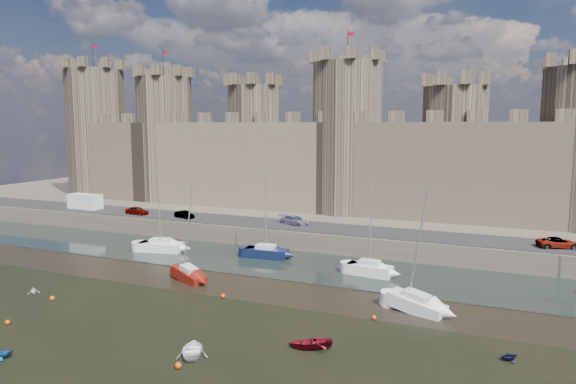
% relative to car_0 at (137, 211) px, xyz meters
% --- Properties ---
extents(ground, '(160.00, 160.00, 0.00)m').
position_rel_car_0_xyz_m(ground, '(26.24, -32.50, -3.14)').
color(ground, black).
rests_on(ground, ground).
extents(seaweed_patch, '(70.00, 34.00, 0.01)m').
position_rel_car_0_xyz_m(seaweed_patch, '(26.24, -38.50, -3.14)').
color(seaweed_patch, black).
rests_on(seaweed_patch, ground).
extents(water_channel, '(160.00, 12.00, 0.08)m').
position_rel_car_0_xyz_m(water_channel, '(26.24, -8.50, -3.10)').
color(water_channel, black).
rests_on(water_channel, ground).
extents(quay, '(160.00, 60.00, 2.50)m').
position_rel_car_0_xyz_m(quay, '(26.24, 27.50, -1.89)').
color(quay, '#4C443A').
rests_on(quay, ground).
extents(road, '(160.00, 7.00, 0.10)m').
position_rel_car_0_xyz_m(road, '(26.24, 1.50, -0.59)').
color(road, black).
rests_on(road, quay).
extents(castle, '(108.50, 11.00, 29.00)m').
position_rel_car_0_xyz_m(castle, '(25.60, 15.50, 8.53)').
color(castle, '#42382B').
rests_on(castle, quay).
extents(car_0, '(3.88, 1.80, 1.29)m').
position_rel_car_0_xyz_m(car_0, '(0.00, 0.00, 0.00)').
color(car_0, gray).
rests_on(car_0, quay).
extents(car_1, '(3.60, 2.16, 1.12)m').
position_rel_car_0_xyz_m(car_1, '(8.36, 0.24, -0.08)').
color(car_1, gray).
rests_on(car_1, quay).
extents(car_2, '(4.81, 3.20, 1.29)m').
position_rel_car_0_xyz_m(car_2, '(25.11, 1.98, 0.00)').
color(car_2, gray).
rests_on(car_2, quay).
extents(car_3, '(4.89, 3.42, 1.24)m').
position_rel_car_0_xyz_m(car_3, '(57.09, 0.98, -0.02)').
color(car_3, gray).
rests_on(car_3, quay).
extents(van, '(5.68, 2.39, 2.46)m').
position_rel_car_0_xyz_m(van, '(-11.24, 1.00, 0.58)').
color(van, silver).
rests_on(van, quay).
extents(sailboat_0, '(5.94, 3.27, 10.51)m').
position_rel_car_0_xyz_m(sailboat_0, '(11.27, -9.39, -2.33)').
color(sailboat_0, white).
rests_on(sailboat_0, ground).
extents(sailboat_1, '(5.29, 2.34, 10.37)m').
position_rel_car_0_xyz_m(sailboat_1, '(25.02, -7.02, -2.33)').
color(sailboat_1, black).
rests_on(sailboat_1, ground).
extents(sailboat_2, '(5.01, 2.43, 10.41)m').
position_rel_car_0_xyz_m(sailboat_2, '(38.35, -9.27, -2.32)').
color(sailboat_2, white).
rests_on(sailboat_2, ground).
extents(sailboat_4, '(4.59, 3.23, 10.00)m').
position_rel_car_0_xyz_m(sailboat_4, '(21.55, -18.37, -2.41)').
color(sailboat_4, '#66140B').
rests_on(sailboat_4, ground).
extents(sailboat_5, '(5.38, 3.39, 10.85)m').
position_rel_car_0_xyz_m(sailboat_5, '(44.69, -18.14, -2.37)').
color(sailboat_5, white).
rests_on(sailboat_5, ground).
extents(dinghy_1, '(2.05, 2.06, 0.82)m').
position_rel_car_0_xyz_m(dinghy_1, '(19.64, -38.60, -2.73)').
color(dinghy_1, '#134B87').
rests_on(dinghy_1, ground).
extents(dinghy_2, '(3.40, 3.75, 0.64)m').
position_rel_car_0_xyz_m(dinghy_2, '(31.46, -32.75, -2.83)').
color(dinghy_2, white).
rests_on(dinghy_2, ground).
extents(dinghy_3, '(1.70, 1.68, 0.68)m').
position_rel_car_0_xyz_m(dinghy_3, '(10.10, -27.67, -2.80)').
color(dinghy_3, white).
rests_on(dinghy_3, ground).
extents(dinghy_4, '(3.86, 3.35, 0.67)m').
position_rel_car_0_xyz_m(dinghy_4, '(38.78, -28.62, -2.81)').
color(dinghy_4, maroon).
rests_on(dinghy_4, ground).
extents(dinghy_7, '(1.53, 1.47, 0.63)m').
position_rel_car_0_xyz_m(dinghy_7, '(52.10, -25.25, -2.83)').
color(dinghy_7, black).
rests_on(dinghy_7, ground).
extents(buoy_0, '(0.46, 0.46, 0.46)m').
position_rel_car_0_xyz_m(buoy_0, '(13.30, -28.39, -2.92)').
color(buoy_0, '#D55409').
rests_on(buoy_0, ground).
extents(buoy_1, '(0.43, 0.43, 0.43)m').
position_rel_car_0_xyz_m(buoy_1, '(27.48, -21.64, -2.93)').
color(buoy_1, '#EA450A').
rests_on(buoy_1, ground).
extents(buoy_2, '(0.47, 0.47, 0.47)m').
position_rel_car_0_xyz_m(buoy_2, '(31.81, -35.02, -2.91)').
color(buoy_2, '#CD4409').
rests_on(buoy_2, ground).
extents(buoy_3, '(0.40, 0.40, 0.40)m').
position_rel_car_0_xyz_m(buoy_3, '(41.78, -21.44, -2.94)').
color(buoy_3, '#EF3E0A').
rests_on(buoy_3, ground).
extents(buoy_4, '(0.42, 0.42, 0.42)m').
position_rel_car_0_xyz_m(buoy_4, '(14.61, -34.06, -2.93)').
color(buoy_4, '#D73C09').
rests_on(buoy_4, ground).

